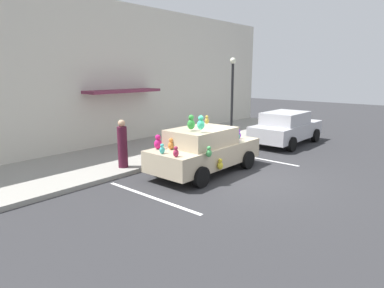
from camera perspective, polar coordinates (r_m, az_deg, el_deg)
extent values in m
plane|color=#2D2D30|center=(11.01, 8.76, -5.76)|extent=(60.00, 60.00, 0.00)
cube|color=gray|center=(14.17, -8.56, -1.37)|extent=(24.00, 4.00, 0.15)
cube|color=beige|center=(15.49, -14.23, 11.22)|extent=(24.00, 0.30, 6.40)
cube|color=brown|center=(15.27, -11.83, 8.88)|extent=(3.60, 1.10, 0.12)
cube|color=silver|center=(13.58, 10.87, -2.37)|extent=(0.12, 3.60, 0.01)
cube|color=silver|center=(9.35, -7.00, -8.99)|extent=(0.12, 3.60, 0.01)
cube|color=#BFAE8F|center=(11.36, 2.29, -1.68)|extent=(4.21, 1.75, 0.68)
cube|color=#BFAE8F|center=(11.07, 1.64, 1.24)|extent=(2.19, 1.54, 0.56)
cylinder|color=black|center=(12.96, 2.87, -1.42)|extent=(0.64, 0.22, 0.64)
cylinder|color=black|center=(12.00, 9.45, -2.69)|extent=(0.64, 0.22, 0.64)
cylinder|color=black|center=(11.09, -5.50, -3.81)|extent=(0.64, 0.22, 0.64)
cylinder|color=black|center=(9.95, 1.50, -5.65)|extent=(0.64, 0.22, 0.64)
ellipsoid|color=#49AC5A|center=(9.92, 2.91, -1.60)|extent=(0.20, 0.16, 0.23)
sphere|color=#49AC5A|center=(9.89, 2.92, -0.71)|extent=(0.12, 0.12, 0.12)
ellipsoid|color=#39DC75|center=(11.82, 7.58, 1.29)|extent=(0.28, 0.23, 0.34)
sphere|color=#39DC75|center=(11.78, 7.61, 2.39)|extent=(0.18, 0.18, 0.18)
ellipsoid|color=#22E0BD|center=(11.00, -1.98, 0.26)|extent=(0.19, 0.15, 0.22)
sphere|color=#22E0BD|center=(10.96, -1.99, 1.03)|extent=(0.12, 0.12, 0.12)
ellipsoid|color=green|center=(10.53, -0.15, 3.38)|extent=(0.27, 0.22, 0.32)
sphere|color=green|center=(10.50, -0.15, 4.57)|extent=(0.17, 0.17, 0.17)
ellipsoid|color=#A82749|center=(9.56, -2.77, -1.58)|extent=(0.18, 0.15, 0.22)
sphere|color=#A82749|center=(9.53, -2.78, -0.71)|extent=(0.12, 0.12, 0.12)
ellipsoid|color=#34259C|center=(10.53, -1.89, -0.20)|extent=(0.21, 0.17, 0.25)
sphere|color=#34259C|center=(10.49, -1.90, 0.71)|extent=(0.13, 0.13, 0.13)
ellipsoid|color=#45BEB6|center=(9.97, -5.13, -1.06)|extent=(0.18, 0.15, 0.21)
sphere|color=#45BEB6|center=(9.94, -5.15, -0.24)|extent=(0.11, 0.11, 0.11)
ellipsoid|color=gold|center=(10.50, 4.85, -3.74)|extent=(0.21, 0.17, 0.24)
sphere|color=gold|center=(10.45, 4.87, -2.86)|extent=(0.13, 0.13, 0.13)
ellipsoid|color=#AEBA32|center=(11.11, -2.70, 0.55)|extent=(0.24, 0.20, 0.29)
sphere|color=#AEBA32|center=(11.07, -2.71, 1.55)|extent=(0.15, 0.15, 0.15)
ellipsoid|color=#D01B6D|center=(10.57, -5.84, -0.02)|extent=(0.27, 0.22, 0.32)
sphere|color=#D01B6D|center=(10.52, -5.86, 1.15)|extent=(0.17, 0.17, 0.17)
ellipsoid|color=#ED9D47|center=(10.44, -1.00, -0.06)|extent=(0.28, 0.23, 0.34)
sphere|color=#ED9D47|center=(10.39, -1.00, 1.19)|extent=(0.18, 0.18, 0.18)
ellipsoid|color=orange|center=(10.49, -3.61, -0.26)|extent=(0.21, 0.17, 0.25)
sphere|color=orange|center=(10.45, -3.62, 0.65)|extent=(0.13, 0.13, 0.13)
ellipsoid|color=#7417CE|center=(12.22, 7.92, 1.44)|extent=(0.21, 0.17, 0.25)
sphere|color=#7417CE|center=(12.19, 7.94, 2.24)|extent=(0.14, 0.14, 0.14)
ellipsoid|color=#47F0AE|center=(10.23, 1.52, 3.30)|extent=(0.26, 0.21, 0.30)
sphere|color=#47F0AE|center=(10.20, 1.52, 4.46)|extent=(0.16, 0.16, 0.16)
ellipsoid|color=#0F9076|center=(12.12, 2.82, 1.58)|extent=(0.26, 0.21, 0.31)
sphere|color=#0F9076|center=(12.08, 2.83, 2.57)|extent=(0.17, 0.17, 0.17)
ellipsoid|color=olive|center=(11.53, 7.51, 0.76)|extent=(0.20, 0.16, 0.24)
sphere|color=olive|center=(11.50, 7.53, 1.56)|extent=(0.13, 0.13, 0.13)
ellipsoid|color=#CC4015|center=(11.94, 5.26, 1.27)|extent=(0.22, 0.18, 0.26)
sphere|color=#CC4015|center=(11.90, 5.28, 2.13)|extent=(0.14, 0.14, 0.14)
ellipsoid|color=olive|center=(11.08, 2.56, 3.97)|extent=(0.16, 0.13, 0.19)
sphere|color=olive|center=(11.06, 2.56, 4.66)|extent=(0.10, 0.10, 0.10)
ellipsoid|color=#5CB0E0|center=(10.65, -3.50, -0.20)|extent=(0.17, 0.14, 0.20)
sphere|color=#5CB0E0|center=(10.62, -3.51, 0.53)|extent=(0.11, 0.11, 0.11)
cube|color=#B7B7BC|center=(16.52, 15.89, 2.24)|extent=(4.35, 1.78, 0.68)
cube|color=#B7B7BC|center=(16.23, 15.68, 4.30)|extent=(2.26, 1.57, 0.56)
cylinder|color=black|center=(18.15, 15.11, 2.11)|extent=(0.64, 0.22, 0.64)
cylinder|color=black|center=(17.46, 20.36, 1.38)|extent=(0.64, 0.22, 0.64)
cylinder|color=black|center=(15.80, 10.81, 0.86)|extent=(0.64, 0.22, 0.64)
cylinder|color=black|center=(15.01, 16.68, -0.04)|extent=(0.64, 0.22, 0.64)
ellipsoid|color=#9E723D|center=(15.32, 2.68, 0.90)|extent=(0.35, 0.29, 0.44)
sphere|color=#9E723D|center=(15.26, 2.69, 2.05)|extent=(0.25, 0.25, 0.25)
sphere|color=#9E723D|center=(15.18, 2.49, 2.33)|extent=(0.10, 0.10, 0.10)
sphere|color=#9E723D|center=(15.31, 2.90, 2.42)|extent=(0.10, 0.10, 0.10)
cylinder|color=black|center=(16.15, 6.85, 7.08)|extent=(0.12, 0.12, 3.60)
sphere|color=#EAEACC|center=(16.10, 7.02, 13.98)|extent=(0.28, 0.28, 0.28)
cylinder|color=#491629|center=(11.64, -11.80, -0.53)|extent=(0.33, 0.33, 1.41)
sphere|color=tan|center=(11.49, -11.98, 3.50)|extent=(0.24, 0.24, 0.24)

